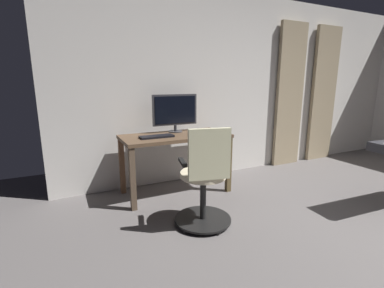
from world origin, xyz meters
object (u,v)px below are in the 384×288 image
at_px(office_chair, 205,182).
at_px(computer_monitor, 175,111).
at_px(computer_keyboard, 157,137).
at_px(computer_mouse, 199,131).
at_px(desk, 175,144).

height_order(office_chair, computer_monitor, computer_monitor).
bearing_deg(computer_keyboard, computer_mouse, -169.83).
bearing_deg(computer_mouse, office_chair, 65.82).
bearing_deg(computer_keyboard, office_chair, 101.96).
xyz_separation_m(computer_monitor, computer_mouse, (-0.27, 0.14, -0.25)).
distance_m(desk, computer_monitor, 0.43).
relative_size(computer_keyboard, computer_mouse, 3.93).
bearing_deg(computer_monitor, computer_keyboard, 36.83).
relative_size(office_chair, computer_monitor, 1.66).
xyz_separation_m(desk, office_chair, (0.08, 0.91, -0.18)).
height_order(computer_monitor, computer_keyboard, computer_monitor).
distance_m(desk, computer_mouse, 0.37).
distance_m(desk, computer_keyboard, 0.29).
distance_m(office_chair, computer_monitor, 1.24).
bearing_deg(desk, computer_monitor, -112.89).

